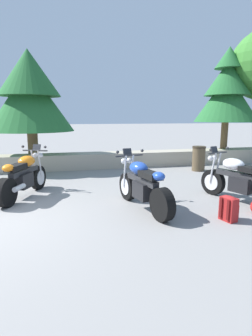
{
  "coord_description": "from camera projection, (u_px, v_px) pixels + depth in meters",
  "views": [
    {
      "loc": [
        1.56,
        -5.08,
        1.89
      ],
      "look_at": [
        3.01,
        1.2,
        0.65
      ],
      "focal_mm": 28.95,
      "sensor_mm": 36.0,
      "label": 1
    }
  ],
  "objects": [
    {
      "name": "rider_backpack",
      "position": [
        229.0,
        208.0,
        4.94
      ],
      "size": [
        0.31,
        0.34,
        0.47
      ],
      "color": "#A31E1E",
      "rests_on": "ground"
    },
    {
      "name": "motorcycle_white_far_right",
      "position": [
        239.0,
        180.0,
        6.0
      ],
      "size": [
        0.98,
        1.99,
        1.18
      ],
      "color": "black",
      "rests_on": "ground"
    },
    {
      "name": "pine_tree_mid_left",
      "position": [
        227.0,
        91.0,
        10.92
      ],
      "size": [
        2.55,
        2.55,
        4.03
      ],
      "color": "brown",
      "rests_on": "stone_wall"
    },
    {
      "name": "trash_bin",
      "position": [
        199.0,
        158.0,
        9.44
      ],
      "size": [
        0.46,
        0.46,
        0.86
      ],
      "color": "brown",
      "rests_on": "ground"
    },
    {
      "name": "motorcycle_blue_centre",
      "position": [
        143.0,
        186.0,
        5.54
      ],
      "size": [
        0.82,
        2.05,
        1.18
      ],
      "color": "black",
      "rests_on": "ground"
    },
    {
      "name": "motorcycle_orange_near_left",
      "position": [
        24.0,
        177.0,
        6.37
      ],
      "size": [
        1.02,
        1.97,
        1.18
      ],
      "color": "black",
      "rests_on": "ground"
    },
    {
      "name": "stone_wall",
      "position": [
        18.0,
        163.0,
        9.41
      ],
      "size": [
        36.0,
        0.8,
        0.55
      ],
      "primitive_type": "cube",
      "color": "#A89E89",
      "rests_on": "ground"
    },
    {
      "name": "pine_tree_far_left",
      "position": [
        30.0,
        93.0,
        9.34
      ],
      "size": [
        2.94,
        2.94,
        3.58
      ],
      "color": "brown",
      "rests_on": "stone_wall"
    }
  ]
}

